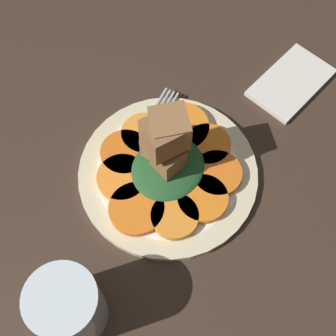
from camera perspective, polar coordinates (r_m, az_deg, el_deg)
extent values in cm
cube|color=#38281E|center=(67.67, 0.00, -1.18)|extent=(120.00, 120.00, 2.00)
cylinder|color=beige|center=(66.32, 0.00, -0.62)|extent=(25.39, 25.39, 1.00)
cylinder|color=white|center=(66.28, 0.00, -0.60)|extent=(20.31, 20.31, 1.00)
cylinder|color=orange|center=(68.67, 1.60, 4.98)|extent=(8.25, 8.25, 1.11)
cylinder|color=orange|center=(68.14, -2.90, 4.17)|extent=(6.71, 6.71, 1.11)
cylinder|color=orange|center=(66.79, -5.22, 1.86)|extent=(7.12, 7.12, 1.11)
cylinder|color=orange|center=(65.02, -5.61, -1.21)|extent=(7.08, 7.08, 1.11)
cylinder|color=orange|center=(63.02, -3.85, -4.98)|extent=(7.55, 7.55, 1.11)
cylinder|color=orange|center=(62.49, 0.83, -5.92)|extent=(6.46, 6.46, 1.11)
cylinder|color=orange|center=(63.52, 4.07, -3.91)|extent=(6.95, 6.95, 1.11)
cylinder|color=orange|center=(65.35, 6.00, -0.70)|extent=(6.95, 6.95, 1.11)
cylinder|color=orange|center=(67.37, 4.83, 2.82)|extent=(6.65, 6.65, 1.11)
ellipsoid|color=#235128|center=(64.90, 0.00, 0.00)|extent=(10.80, 9.72, 1.98)
cube|color=brown|center=(62.30, -0.30, 1.00)|extent=(3.98, 3.98, 3.67)
cube|color=olive|center=(63.35, -1.12, 2.91)|extent=(4.70, 4.70, 3.85)
cube|color=#9E754C|center=(63.17, -0.78, 3.07)|extent=(5.19, 5.19, 4.34)
cube|color=olive|center=(58.69, 0.19, 4.83)|extent=(6.45, 6.45, 4.64)
cube|color=brown|center=(58.37, -0.67, 3.92)|extent=(5.62, 5.62, 4.51)
cube|color=#B2B2B7|center=(67.01, -4.17, 1.74)|extent=(11.90, 4.49, 0.40)
cube|color=#B2B2B7|center=(69.94, -1.49, 6.10)|extent=(2.06, 2.63, 0.40)
cube|color=#B2B2B7|center=(71.73, -1.05, 8.27)|extent=(4.65, 1.65, 0.40)
cube|color=#B2B2B7|center=(71.55, -0.57, 8.08)|extent=(4.65, 1.65, 0.40)
cube|color=#B2B2B7|center=(71.38, -0.09, 7.88)|extent=(4.65, 1.65, 0.40)
cube|color=#B2B2B7|center=(71.21, 0.39, 7.68)|extent=(4.65, 1.65, 0.40)
cylinder|color=silver|center=(57.18, -12.10, -16.22)|extent=(8.28, 8.28, 9.87)
cube|color=silver|center=(77.28, 14.78, 10.06)|extent=(13.46, 8.07, 0.80)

